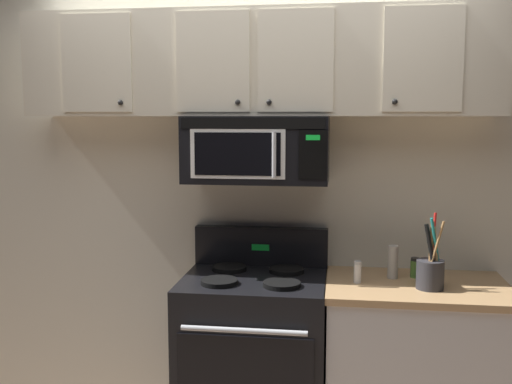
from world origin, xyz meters
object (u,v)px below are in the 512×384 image
object	(u,v)px
utensil_crock_charcoal	(430,271)
pepper_mill	(393,262)
stove_range	(254,356)
salt_shaker	(358,272)
over_range_microwave	(257,149)
spice_jar	(415,268)

from	to	relation	value
utensil_crock_charcoal	pepper_mill	bearing A→B (deg)	133.60
stove_range	salt_shaker	size ratio (longest dim) A/B	9.88
utensil_crock_charcoal	stove_range	bearing A→B (deg)	174.78
over_range_microwave	utensil_crock_charcoal	world-z (taller)	over_range_microwave
spice_jar	salt_shaker	bearing A→B (deg)	-154.39
utensil_crock_charcoal	spice_jar	size ratio (longest dim) A/B	3.53
over_range_microwave	salt_shaker	world-z (taller)	over_range_microwave
salt_shaker	pepper_mill	distance (m)	0.22
salt_shaker	over_range_microwave	bearing A→B (deg)	165.68
salt_shaker	stove_range	bearing A→B (deg)	177.76
utensil_crock_charcoal	spice_jar	xyz separation A→B (m)	(-0.05, 0.21, -0.04)
over_range_microwave	salt_shaker	size ratio (longest dim) A/B	6.70
stove_range	pepper_mill	world-z (taller)	stove_range
utensil_crock_charcoal	pepper_mill	distance (m)	0.24
stove_range	salt_shaker	bearing A→B (deg)	-2.24
utensil_crock_charcoal	salt_shaker	distance (m)	0.36
over_range_microwave	salt_shaker	bearing A→B (deg)	-14.32
stove_range	salt_shaker	distance (m)	0.73
salt_shaker	spice_jar	world-z (taller)	salt_shaker
salt_shaker	pepper_mill	size ratio (longest dim) A/B	0.65
stove_range	pepper_mill	bearing A→B (deg)	7.41
salt_shaker	spice_jar	distance (m)	0.34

